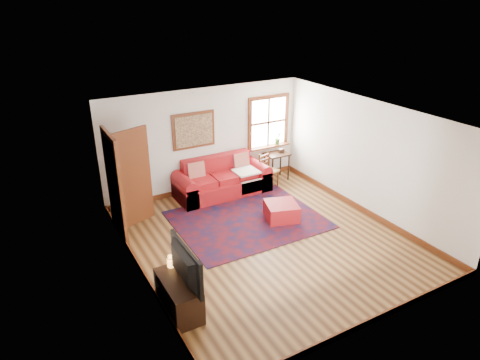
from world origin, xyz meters
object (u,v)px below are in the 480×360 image
red_ottoman (281,211)px  ladder_back_chair (267,169)px  red_leather_sofa (222,182)px  media_cabinet (179,296)px  side_table (277,158)px

red_ottoman → ladder_back_chair: bearing=85.4°
red_leather_sofa → media_cabinet: red_leather_sofa is taller
ladder_back_chair → red_ottoman: bearing=-112.4°
red_leather_sofa → red_ottoman: (0.52, -1.77, -0.11)m
red_ottoman → side_table: 2.17m
red_leather_sofa → red_ottoman: size_ratio=3.48×
red_leather_sofa → ladder_back_chair: size_ratio=2.63×
ladder_back_chair → media_cabinet: ladder_back_chair is taller
red_leather_sofa → ladder_back_chair: bearing=-8.1°
red_leather_sofa → media_cabinet: 4.18m
side_table → ladder_back_chair: size_ratio=0.83×
red_leather_sofa → media_cabinet: bearing=-126.0°
ladder_back_chair → media_cabinet: bearing=-138.6°
red_ottoman → ladder_back_chair: 1.76m
side_table → media_cabinet: 5.34m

